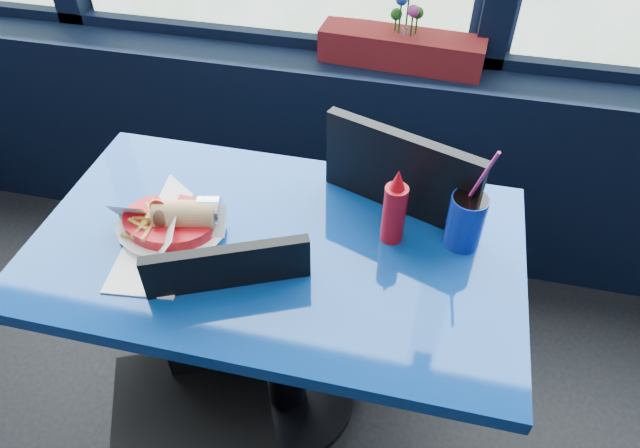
{
  "coord_description": "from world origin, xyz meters",
  "views": [
    {
      "loc": [
        0.63,
        1.07,
        1.75
      ],
      "look_at": [
        0.42,
        1.98,
        0.86
      ],
      "focal_mm": 32.0,
      "sensor_mm": 36.0,
      "label": 1
    }
  ],
  "objects_px": {
    "near_table": "(279,290)",
    "chair_near_front": "(211,377)",
    "planter_box": "(401,49)",
    "food_basket": "(172,221)",
    "chair_near_back": "(381,226)",
    "ketchup_bottle": "(394,210)",
    "soda_cup": "(466,220)",
    "flower_vase": "(404,42)"
  },
  "relations": [
    {
      "from": "near_table",
      "to": "food_basket",
      "type": "height_order",
      "value": "food_basket"
    },
    {
      "from": "food_basket",
      "to": "soda_cup",
      "type": "height_order",
      "value": "soda_cup"
    },
    {
      "from": "flower_vase",
      "to": "soda_cup",
      "type": "bearing_deg",
      "value": -72.18
    },
    {
      "from": "chair_near_front",
      "to": "soda_cup",
      "type": "distance_m",
      "value": 0.74
    },
    {
      "from": "chair_near_front",
      "to": "soda_cup",
      "type": "height_order",
      "value": "soda_cup"
    },
    {
      "from": "chair_near_front",
      "to": "chair_near_back",
      "type": "relative_size",
      "value": 0.89
    },
    {
      "from": "near_table",
      "to": "chair_near_front",
      "type": "distance_m",
      "value": 0.28
    },
    {
      "from": "near_table",
      "to": "food_basket",
      "type": "distance_m",
      "value": 0.34
    },
    {
      "from": "chair_near_front",
      "to": "soda_cup",
      "type": "relative_size",
      "value": 2.88
    },
    {
      "from": "chair_near_back",
      "to": "food_basket",
      "type": "distance_m",
      "value": 0.63
    },
    {
      "from": "planter_box",
      "to": "soda_cup",
      "type": "bearing_deg",
      "value": -67.7
    },
    {
      "from": "near_table",
      "to": "chair_near_back",
      "type": "relative_size",
      "value": 1.23
    },
    {
      "from": "chair_near_back",
      "to": "ketchup_bottle",
      "type": "bearing_deg",
      "value": 121.04
    },
    {
      "from": "flower_vase",
      "to": "food_basket",
      "type": "bearing_deg",
      "value": -116.92
    },
    {
      "from": "chair_near_front",
      "to": "soda_cup",
      "type": "xyz_separation_m",
      "value": [
        0.55,
        0.36,
        0.33
      ]
    },
    {
      "from": "near_table",
      "to": "ketchup_bottle",
      "type": "distance_m",
      "value": 0.4
    },
    {
      "from": "flower_vase",
      "to": "ketchup_bottle",
      "type": "relative_size",
      "value": 1.24
    },
    {
      "from": "near_table",
      "to": "ketchup_bottle",
      "type": "height_order",
      "value": "ketchup_bottle"
    },
    {
      "from": "near_table",
      "to": "flower_vase",
      "type": "relative_size",
      "value": 4.59
    },
    {
      "from": "near_table",
      "to": "planter_box",
      "type": "relative_size",
      "value": 2.18
    },
    {
      "from": "chair_near_front",
      "to": "chair_near_back",
      "type": "bearing_deg",
      "value": 35.06
    },
    {
      "from": "chair_near_front",
      "to": "planter_box",
      "type": "xyz_separation_m",
      "value": [
        0.3,
        1.13,
        0.36
      ]
    },
    {
      "from": "near_table",
      "to": "chair_near_front",
      "type": "bearing_deg",
      "value": -113.79
    },
    {
      "from": "chair_near_back",
      "to": "ketchup_bottle",
      "type": "relative_size",
      "value": 4.62
    },
    {
      "from": "flower_vase",
      "to": "ketchup_bottle",
      "type": "bearing_deg",
      "value": -84.29
    },
    {
      "from": "planter_box",
      "to": "food_basket",
      "type": "xyz_separation_m",
      "value": [
        -0.45,
        -0.9,
        -0.07
      ]
    },
    {
      "from": "near_table",
      "to": "ketchup_bottle",
      "type": "bearing_deg",
      "value": 16.82
    },
    {
      "from": "near_table",
      "to": "food_basket",
      "type": "relative_size",
      "value": 4.21
    },
    {
      "from": "planter_box",
      "to": "chair_near_back",
      "type": "bearing_deg",
      "value": -81.9
    },
    {
      "from": "near_table",
      "to": "planter_box",
      "type": "height_order",
      "value": "planter_box"
    },
    {
      "from": "food_basket",
      "to": "planter_box",
      "type": "bearing_deg",
      "value": 76.86
    },
    {
      "from": "chair_near_back",
      "to": "food_basket",
      "type": "height_order",
      "value": "chair_near_back"
    },
    {
      "from": "planter_box",
      "to": "food_basket",
      "type": "distance_m",
      "value": 1.01
    },
    {
      "from": "planter_box",
      "to": "food_basket",
      "type": "relative_size",
      "value": 1.93
    },
    {
      "from": "chair_near_back",
      "to": "soda_cup",
      "type": "relative_size",
      "value": 3.25
    },
    {
      "from": "planter_box",
      "to": "soda_cup",
      "type": "xyz_separation_m",
      "value": [
        0.26,
        -0.77,
        -0.03
      ]
    },
    {
      "from": "food_basket",
      "to": "ketchup_bottle",
      "type": "xyz_separation_m",
      "value": [
        0.54,
        0.1,
        0.06
      ]
    },
    {
      "from": "chair_near_back",
      "to": "ketchup_bottle",
      "type": "height_order",
      "value": "chair_near_back"
    },
    {
      "from": "near_table",
      "to": "chair_near_front",
      "type": "height_order",
      "value": "chair_near_front"
    },
    {
      "from": "food_basket",
      "to": "soda_cup",
      "type": "bearing_deg",
      "value": 23.41
    },
    {
      "from": "flower_vase",
      "to": "near_table",
      "type": "bearing_deg",
      "value": -102.44
    },
    {
      "from": "soda_cup",
      "to": "chair_near_back",
      "type": "bearing_deg",
      "value": 135.34
    }
  ]
}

